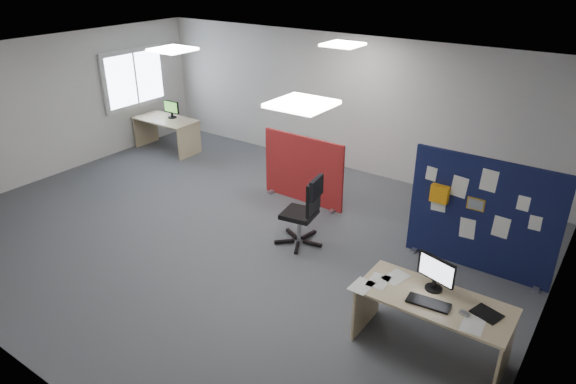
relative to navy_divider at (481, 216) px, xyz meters
The scene contains 18 objects.
floor 3.77m from the navy_divider, 160.25° to the right, with size 9.00×9.00×0.00m, color #4D5055.
ceiling 4.12m from the navy_divider, 160.25° to the right, with size 9.00×7.00×0.02m, color white.
wall_back 4.16m from the navy_divider, 146.89° to the left, with size 9.00×0.02×2.70m, color silver.
wall_left 8.07m from the navy_divider, behind, with size 0.02×7.00×2.70m, color silver.
wall_right 1.70m from the navy_divider, 50.10° to the right, with size 0.02×7.00×2.70m, color silver.
window 7.97m from the navy_divider, behind, with size 0.06×1.70×1.30m.
ceiling_lights 3.67m from the navy_divider, 169.57° to the right, with size 4.10×4.10×0.04m.
navy_divider is the anchor object (origin of this frame).
main_desk 1.99m from the navy_divider, 86.54° to the right, with size 1.63×0.73×0.73m.
monitor_main 1.85m from the navy_divider, 88.69° to the right, with size 0.45×0.19×0.40m.
keyboard 2.13m from the navy_divider, 87.47° to the right, with size 0.45×0.18×0.03m, color black.
mouse 2.14m from the navy_divider, 77.53° to the right, with size 0.10×0.06×0.03m, color #A09FA4.
paper_tray 2.06m from the navy_divider, 71.61° to the right, with size 0.28×0.22×0.01m, color black.
red_divider 3.21m from the navy_divider, behind, with size 1.63×0.30×1.23m.
second_desk 7.20m from the navy_divider, behind, with size 1.46×0.73×0.73m.
monitor_second 7.14m from the navy_divider, behind, with size 0.42×0.19×0.39m.
office_chair 2.45m from the navy_divider, 160.06° to the right, with size 0.74×0.74×1.12m.
desk_papers 2.11m from the navy_divider, 96.58° to the right, with size 1.44×0.71×0.00m.
Camera 1 is at (4.87, -5.33, 4.10)m, focal length 32.00 mm.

